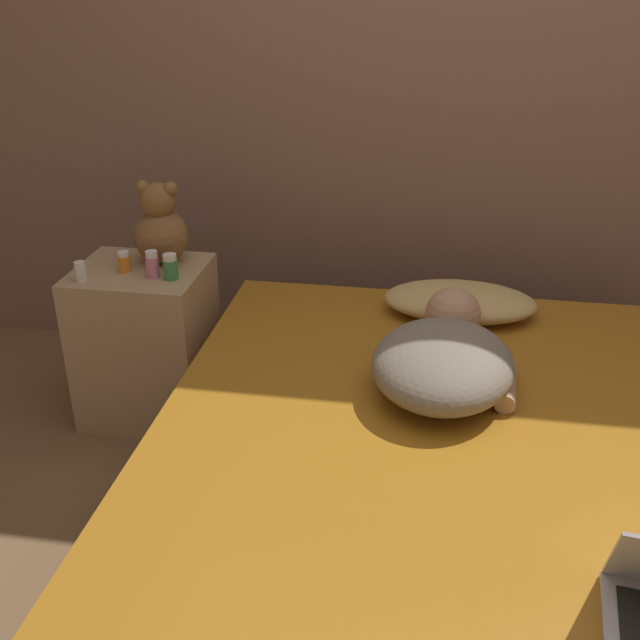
{
  "coord_description": "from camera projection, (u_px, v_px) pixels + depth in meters",
  "views": [
    {
      "loc": [
        -0.06,
        -1.78,
        1.62
      ],
      "look_at": [
        -0.39,
        0.23,
        0.63
      ],
      "focal_mm": 42.0,
      "sensor_mm": 36.0,
      "label": 1
    }
  ],
  "objects": [
    {
      "name": "nightstand",
      "position": [
        147.0,
        343.0,
        2.83
      ],
      "size": [
        0.46,
        0.41,
        0.6
      ],
      "color": "tan",
      "rests_on": "ground_plane"
    },
    {
      "name": "bottle_pink",
      "position": [
        152.0,
        265.0,
        2.61
      ],
      "size": [
        0.05,
        0.05,
        0.1
      ],
      "color": "pink",
      "rests_on": "nightstand"
    },
    {
      "name": "bottle_green",
      "position": [
        170.0,
        267.0,
        2.6
      ],
      "size": [
        0.05,
        0.05,
        0.09
      ],
      "color": "#3D8E4C",
      "rests_on": "nightstand"
    },
    {
      "name": "wall_back",
      "position": [
        466.0,
        51.0,
        2.78
      ],
      "size": [
        8.0,
        0.06,
        2.6
      ],
      "color": "#846656",
      "rests_on": "ground_plane"
    },
    {
      "name": "person_lying",
      "position": [
        445.0,
        357.0,
        2.25
      ],
      "size": [
        0.46,
        0.71,
        0.19
      ],
      "rotation": [
        0.0,
        0.0,
        -0.08
      ],
      "color": "gray",
      "rests_on": "bed"
    },
    {
      "name": "bottle_orange",
      "position": [
        124.0,
        262.0,
        2.66
      ],
      "size": [
        0.04,
        0.04,
        0.08
      ],
      "color": "orange",
      "rests_on": "nightstand"
    },
    {
      "name": "pillow",
      "position": [
        460.0,
        301.0,
        2.69
      ],
      "size": [
        0.54,
        0.32,
        0.11
      ],
      "color": "tan",
      "rests_on": "bed"
    },
    {
      "name": "teddy_bear",
      "position": [
        160.0,
        227.0,
        2.71
      ],
      "size": [
        0.2,
        0.2,
        0.3
      ],
      "color": "brown",
      "rests_on": "nightstand"
    },
    {
      "name": "bottle_white",
      "position": [
        80.0,
        272.0,
        2.59
      ],
      "size": [
        0.04,
        0.04,
        0.07
      ],
      "color": "white",
      "rests_on": "nightstand"
    },
    {
      "name": "ground_plane",
      "position": [
        434.0,
        547.0,
        2.28
      ],
      "size": [
        12.0,
        12.0,
        0.0
      ],
      "primitive_type": "plane",
      "color": "brown"
    },
    {
      "name": "bed",
      "position": [
        439.0,
        489.0,
        2.18
      ],
      "size": [
        1.64,
        1.85,
        0.45
      ],
      "color": "brown",
      "rests_on": "ground_plane"
    }
  ]
}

